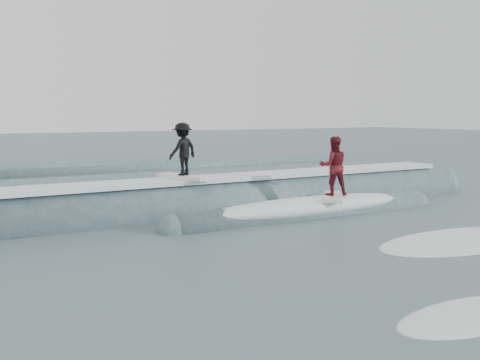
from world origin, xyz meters
TOP-DOWN VIEW (x-y plane):
  - ground at (0.00, 0.00)m, footprint 160.00×160.00m
  - breaking_wave at (0.26, 4.66)m, footprint 21.91×3.84m
  - surfer_black at (-1.47, 4.97)m, footprint 1.22×2.07m
  - surfer_red at (2.68, 2.77)m, footprint 1.68×1.90m
  - whitewater at (2.52, -2.18)m, footprint 18.66×7.65m
  - far_swells at (-2.24, 17.65)m, footprint 34.04×8.65m

SIDE VIEW (x-z plane):
  - ground at x=0.00m, z-range 0.00..0.00m
  - whitewater at x=2.52m, z-range -0.05..0.05m
  - far_swells at x=-2.24m, z-range -0.40..0.40m
  - breaking_wave at x=0.26m, z-range -1.02..1.11m
  - surfer_red at x=2.68m, z-range 0.45..2.40m
  - surfer_black at x=-1.47m, z-range 1.10..2.83m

